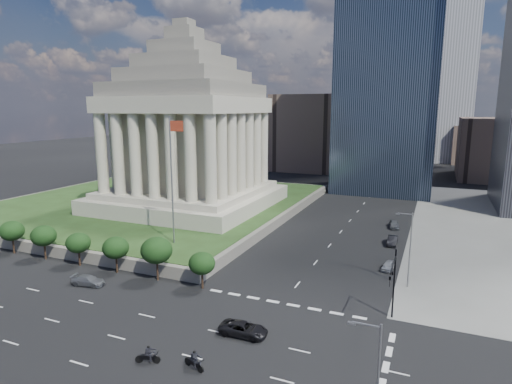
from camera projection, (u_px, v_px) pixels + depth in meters
The scene contains 18 objects.
ground at pixel (378, 186), 128.95m from camera, with size 500.00×500.00×0.00m, color black.
plaza_terrace at pixel (154, 204), 101.04m from camera, with size 66.00×70.00×1.80m, color #625D54.
plaza_lawn at pixel (154, 200), 100.86m from camera, with size 64.00×68.00×0.10m, color #233817.
war_memorial at pixel (187, 116), 91.05m from camera, with size 34.00×34.00×39.00m, color #AEA992, non-canonical shape.
flagpole at pixel (172, 173), 66.29m from camera, with size 2.52×0.24×20.00m.
tree_row at pixel (61, 243), 64.48m from camera, with size 53.00×4.00×6.00m, color black, non-canonical shape.
midrise_glass at pixel (389, 83), 117.91m from camera, with size 26.00×26.00×60.00m, color black.
building_filler_ne at pixel (491, 148), 141.75m from camera, with size 20.00×30.00×20.00m, color brown.
building_filler_nw at pixel (311, 132), 164.92m from camera, with size 24.00×30.00×28.00m, color brown.
traffic_signal_ne at pixel (393, 279), 45.25m from camera, with size 0.30×5.74×8.00m.
street_lamp_north at pixel (409, 245), 55.05m from camera, with size 2.13×0.22×10.00m.
pickup_truck at pixel (244, 329), 43.98m from camera, with size 2.34×5.08×1.41m, color black.
suv_grey at pixel (88, 280), 56.51m from camera, with size 1.85×4.54×1.32m, color #585B60.
parked_sedan_near at pixel (388, 266), 61.95m from camera, with size 1.46×3.62×1.23m, color #989BA0.
parked_sedan_mid at pixel (392, 241), 73.34m from camera, with size 4.42×1.54×1.46m, color black.
parked_sedan_far at pixel (394, 224), 83.69m from camera, with size 4.40×1.77×1.50m, color #505357.
motorcycle_lead at pixel (194, 360), 38.24m from camera, with size 2.48×0.68×1.85m, color black, non-canonical shape.
motorcycle_trail at pixel (148, 354), 39.13m from camera, with size 2.37×0.65×1.76m, color black, non-canonical shape.
Camera 1 is at (15.92, -31.21, 23.00)m, focal length 30.00 mm.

